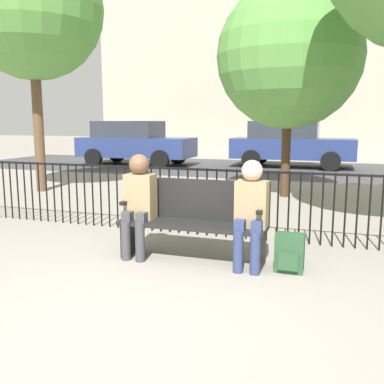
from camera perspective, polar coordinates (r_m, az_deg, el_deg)
name	(u,v)px	position (r m, az deg, el deg)	size (l,w,h in m)	color
ground_plane	(117,330)	(3.49, -9.91, -17.71)	(80.00, 80.00, 0.00)	gray
park_bench	(194,217)	(4.94, 0.30, -3.38)	(1.70, 0.45, 0.92)	black
seated_person_0	(139,199)	(5.02, -7.12, -0.92)	(0.34, 0.39, 1.21)	#3D3D42
seated_person_1	(251,208)	(4.61, 7.83, -2.12)	(0.34, 0.39, 1.18)	navy
backpack	(290,253)	(4.70, 12.87, -7.95)	(0.30, 0.25, 0.41)	#284C2D
fence_railing	(217,197)	(5.90, 3.32, -0.65)	(9.01, 0.03, 0.95)	black
tree_0	(289,56)	(9.37, 12.84, 17.25)	(2.97, 2.97, 4.40)	#422D1E
tree_3	(32,8)	(10.70, -20.59, 21.98)	(3.10, 3.10, 5.59)	brown
street_surface	(289,169)	(14.87, 12.78, 2.99)	(24.00, 6.00, 0.01)	#3D3D3F
parked_car_0	(290,143)	(15.49, 12.96, 6.34)	(4.20, 1.94, 1.62)	navy
parked_car_1	(134,142)	(16.01, -7.71, 6.58)	(4.20, 1.94, 1.62)	navy
building_facade	(312,6)	(23.44, 15.73, 22.75)	(20.00, 6.00, 14.33)	#B2A893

